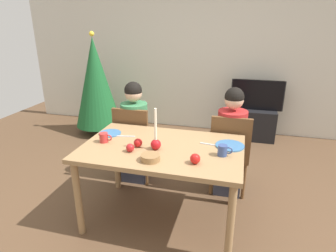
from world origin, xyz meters
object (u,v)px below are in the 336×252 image
(apple_by_left_plate, at_px, (195,159))
(tv_stand, at_px, (254,124))
(chair_right, at_px, (230,150))
(tv, at_px, (257,95))
(person_left_child, at_px, (135,134))
(mug_right, at_px, (223,150))
(mug_left, at_px, (104,138))
(dining_table, at_px, (162,155))
(christmas_tree, at_px, (96,83))
(chair_left, at_px, (134,139))
(candle_centerpiece, at_px, (156,141))
(plate_right, at_px, (230,146))
(apple_near_candle, at_px, (130,148))
(person_right_child, at_px, (231,144))
(plate_left, at_px, (110,133))
(bowl_walnuts, at_px, (150,158))
(apple_by_right_mug, at_px, (138,143))

(apple_by_left_plate, bearing_deg, tv_stand, 78.26)
(chair_right, distance_m, tv, 1.73)
(person_left_child, relative_size, mug_right, 9.69)
(mug_left, bearing_deg, dining_table, 4.47)
(christmas_tree, height_order, apple_by_left_plate, christmas_tree)
(apple_by_left_plate, bearing_deg, chair_right, 74.65)
(chair_left, height_order, candle_centerpiece, candle_centerpiece)
(dining_table, height_order, mug_right, mug_right)
(candle_centerpiece, relative_size, plate_right, 1.46)
(plate_right, xyz_separation_m, apple_near_candle, (-0.80, -0.33, 0.03))
(candle_centerpiece, relative_size, mug_right, 3.03)
(person_right_child, bearing_deg, person_left_child, 180.00)
(tv_stand, bearing_deg, dining_table, -110.54)
(person_left_child, relative_size, plate_right, 4.67)
(chair_right, distance_m, apple_by_left_plate, 0.92)
(chair_left, relative_size, plate_left, 4.28)
(tv, relative_size, plate_left, 3.76)
(plate_left, distance_m, bowl_walnuts, 0.71)
(candle_centerpiece, xyz_separation_m, mug_right, (0.56, 0.02, -0.03))
(person_left_child, distance_m, person_right_child, 1.07)
(plate_left, relative_size, mug_left, 1.77)
(person_left_child, xyz_separation_m, plate_right, (1.08, -0.48, 0.19))
(mug_left, bearing_deg, apple_by_right_mug, -3.17)
(chair_left, xyz_separation_m, candle_centerpiece, (0.47, -0.68, 0.31))
(chair_right, distance_m, christmas_tree, 2.59)
(mug_right, distance_m, apple_near_candle, 0.77)
(chair_left, relative_size, tv, 1.14)
(chair_right, xyz_separation_m, person_right_child, (-0.00, 0.03, 0.06))
(christmas_tree, bearing_deg, person_right_child, -29.65)
(candle_centerpiece, height_order, apple_near_candle, candle_centerpiece)
(dining_table, relative_size, apple_near_candle, 19.75)
(mug_left, distance_m, apple_by_right_mug, 0.33)
(plate_left, relative_size, plate_right, 0.84)
(dining_table, relative_size, tv, 1.77)
(plate_right, xyz_separation_m, apple_by_right_mug, (-0.78, -0.22, 0.03))
(dining_table, bearing_deg, christmas_tree, 130.99)
(person_left_child, xyz_separation_m, bowl_walnuts, (0.49, -0.92, 0.21))
(chair_left, relative_size, candle_centerpiece, 2.45)
(person_right_child, height_order, plate_right, person_right_child)
(mug_left, height_order, apple_by_left_plate, mug_left)
(person_left_child, xyz_separation_m, tv, (1.37, 1.66, 0.14))
(person_right_child, distance_m, bowl_walnuts, 1.11)
(apple_near_candle, bearing_deg, chair_right, 44.27)
(tv_stand, height_order, candle_centerpiece, candle_centerpiece)
(person_right_child, xyz_separation_m, apple_near_candle, (-0.80, -0.81, 0.22))
(apple_by_left_plate, bearing_deg, mug_left, 167.11)
(person_left_child, relative_size, bowl_walnuts, 7.70)
(tv, relative_size, plate_right, 3.15)
(tv, distance_m, plate_left, 2.58)
(dining_table, bearing_deg, candle_centerpiece, -117.29)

